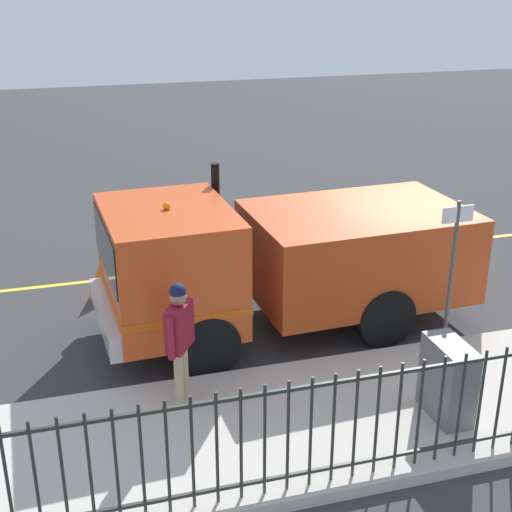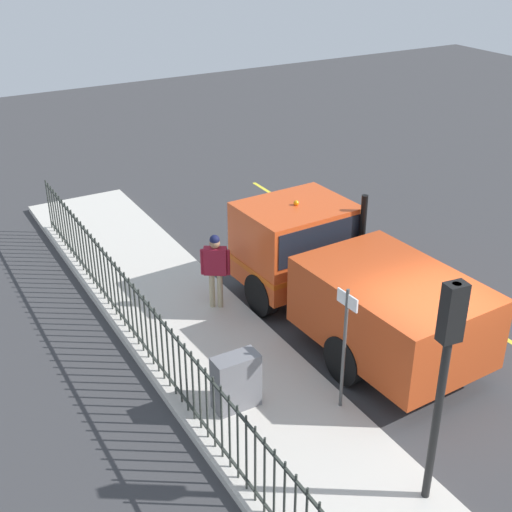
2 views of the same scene
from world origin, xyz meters
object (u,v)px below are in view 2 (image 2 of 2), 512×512
Objects in this scene: utility_cabinet at (236,382)px; street_sign at (345,335)px; worker_standing at (215,264)px; work_truck at (339,273)px; traffic_cone at (343,246)px; traffic_light_near at (447,352)px.

street_sign is at bearing 150.53° from utility_cabinet.
street_sign is at bearing -52.16° from worker_standing.
work_truck is at bearing -155.85° from utility_cabinet.
worker_standing is 2.46× the size of traffic_cone.
worker_standing is 0.74× the size of street_sign.
worker_standing reaches higher than traffic_cone.
traffic_light_near is 2.58m from street_sign.
utility_cabinet is (1.24, 3.21, -0.54)m from worker_standing.
street_sign is at bearing 53.21° from traffic_cone.
traffic_cone is (-3.97, -0.73, -0.86)m from worker_standing.
worker_standing is (1.97, -1.78, -0.07)m from work_truck.
work_truck is at bearing 51.26° from traffic_cone.
traffic_cone is at bearing -126.79° from street_sign.
traffic_light_near is 4.09m from utility_cabinet.
street_sign is (-1.59, 0.90, 0.94)m from utility_cabinet.
worker_standing is 6.62m from traffic_light_near.
street_sign reaches higher than utility_cabinet.
work_truck is 3.34m from traffic_cone.
traffic_light_near is at bearing -55.16° from worker_standing.
traffic_light_near reaches higher than utility_cabinet.
utility_cabinet is (3.20, 1.44, -0.61)m from work_truck.
work_truck is at bearing 76.19° from traffic_light_near.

